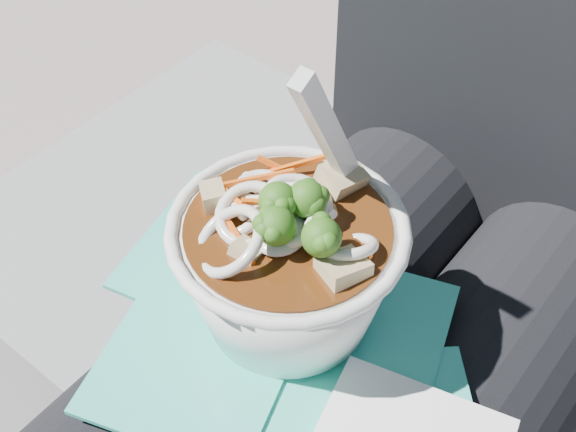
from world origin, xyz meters
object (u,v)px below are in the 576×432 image
Objects in this scene: plastic_bag at (281,347)px; udon_bowl at (288,259)px; person_body at (401,314)px; lap at (333,409)px.

udon_bowl is at bearing 117.91° from plastic_bag.
person_body reaches higher than udon_bowl.
udon_bowl is (-0.04, -0.10, 0.13)m from person_body.
person_body is at bearing 90.00° from lap.
person_body is 0.14m from plastic_bag.
plastic_bag is 0.07m from udon_bowl.
person_body is 4.94× the size of udon_bowl.
lap is 0.48× the size of person_body.
udon_bowl is at bearing -113.78° from person_body.
plastic_bag is (-0.03, -0.12, 0.06)m from person_body.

